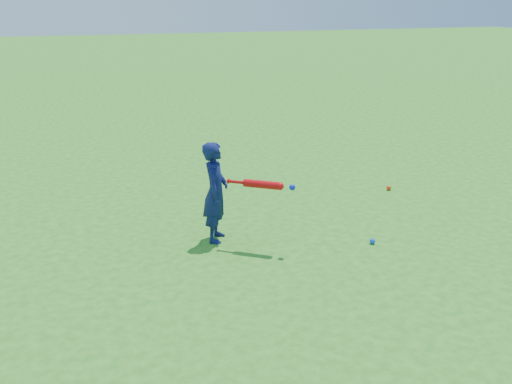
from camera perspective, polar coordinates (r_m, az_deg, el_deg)
ground at (r=7.11m, az=-10.05°, el=-4.40°), size 80.00×80.00×0.00m
child at (r=6.72m, az=-4.07°, el=-0.01°), size 0.45×0.52×1.21m
ground_ball_red at (r=8.87m, az=13.14°, el=0.40°), size 0.07×0.07×0.07m
ground_ball_blue at (r=6.93m, az=11.57°, el=-4.84°), size 0.07×0.07×0.07m
bat_swing at (r=6.43m, az=0.90°, el=0.73°), size 0.67×0.52×0.09m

